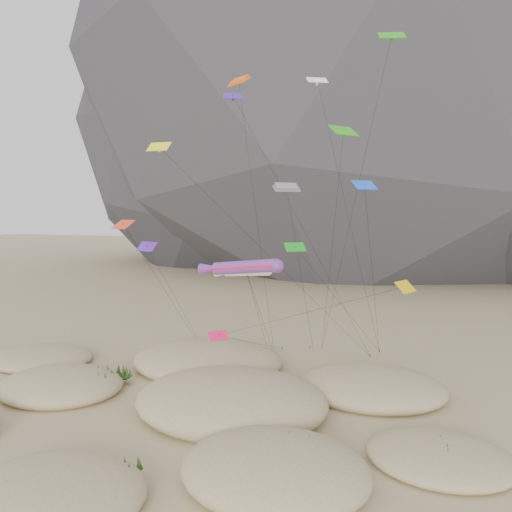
{
  "coord_description": "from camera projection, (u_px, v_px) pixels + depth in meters",
  "views": [
    {
      "loc": [
        16.32,
        -31.69,
        16.36
      ],
      "look_at": [
        2.68,
        12.0,
        12.18
      ],
      "focal_mm": 35.0,
      "sensor_mm": 36.0,
      "label": 1
    }
  ],
  "objects": [
    {
      "name": "multi_parafoil",
      "position": [
        287.0,
        190.0,
        46.39
      ],
      "size": [
        2.62,
        12.79,
        18.97
      ],
      "color": "#F54619",
      "rests_on": "ground"
    },
    {
      "name": "ground",
      "position": [
        172.0,
        435.0,
        36.46
      ],
      "size": [
        500.0,
        500.0,
        0.0
      ],
      "primitive_type": "plane",
      "color": "#CCB789",
      "rests_on": "ground"
    },
    {
      "name": "rainbow_tube_kite",
      "position": [
        242.0,
        267.0,
        43.04
      ],
      "size": [
        8.24,
        14.39,
        12.4
      ],
      "color": "red",
      "rests_on": "ground"
    },
    {
      "name": "kite_stakes",
      "position": [
        284.0,
        347.0,
        59.41
      ],
      "size": [
        22.17,
        3.23,
        0.3
      ],
      "color": "#3F2D1E",
      "rests_on": "ground"
    },
    {
      "name": "delta_kites",
      "position": [
        270.0,
        184.0,
        44.87
      ],
      "size": [
        27.1,
        21.64,
        31.12
      ],
      "color": "yellow",
      "rests_on": "ground"
    },
    {
      "name": "dunes",
      "position": [
        177.0,
        399.0,
        41.43
      ],
      "size": [
        50.59,
        36.33,
        4.02
      ],
      "color": "#CCB789",
      "rests_on": "ground"
    },
    {
      "name": "white_tube_kite",
      "position": [
        244.0,
        273.0,
        45.96
      ],
      "size": [
        5.8,
        14.82,
        11.25
      ],
      "color": "white",
      "rests_on": "ground"
    },
    {
      "name": "dune_grass",
      "position": [
        183.0,
        406.0,
        39.71
      ],
      "size": [
        42.99,
        30.01,
        1.55
      ],
      "color": "black",
      "rests_on": "ground"
    },
    {
      "name": "orange_parafoil",
      "position": [
        239.0,
        85.0,
        50.67
      ],
      "size": [
        3.48,
        7.46,
        29.99
      ],
      "color": "#FB610D",
      "rests_on": "ground"
    },
    {
      "name": "rock_headland",
      "position": [
        381.0,
        11.0,
        140.81
      ],
      "size": [
        226.37,
        148.64,
        177.5
      ],
      "color": "black",
      "rests_on": "ground"
    }
  ]
}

